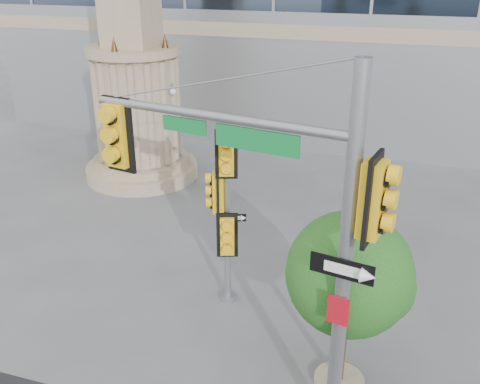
% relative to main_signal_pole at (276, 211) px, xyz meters
% --- Properties ---
extents(ground, '(120.00, 120.00, 0.00)m').
position_rel_main_signal_pole_xyz_m(ground, '(-1.98, 1.16, -4.23)').
color(ground, '#545456').
rests_on(ground, ground).
extents(monument, '(4.40, 4.40, 16.60)m').
position_rel_main_signal_pole_xyz_m(monument, '(-7.98, 10.16, 1.29)').
color(monument, gray).
rests_on(monument, ground).
extents(main_signal_pole, '(5.23, 1.44, 6.82)m').
position_rel_main_signal_pole_xyz_m(main_signal_pole, '(0.00, 0.00, 0.00)').
color(main_signal_pole, slate).
rests_on(main_signal_pole, ground).
extents(secondary_signal_pole, '(0.87, 0.62, 4.66)m').
position_rel_main_signal_pole_xyz_m(secondary_signal_pole, '(-1.97, 3.05, -1.49)').
color(secondary_signal_pole, slate).
rests_on(secondary_signal_pole, ground).
extents(street_tree, '(2.46, 2.40, 3.83)m').
position_rel_main_signal_pole_xyz_m(street_tree, '(1.24, 1.07, -1.71)').
color(street_tree, gray).
rests_on(street_tree, ground).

